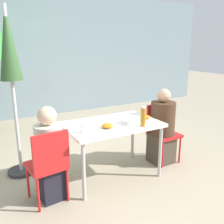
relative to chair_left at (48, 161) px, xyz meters
name	(u,v)px	position (x,y,z in m)	size (l,w,h in m)	color
ground_plane	(112,175)	(0.90, 0.19, -0.51)	(24.00, 24.00, 0.00)	tan
building_facade	(40,55)	(0.90, 3.81, 0.99)	(10.00, 0.20, 3.00)	gray
dining_table	(112,128)	(0.90, 0.19, 0.18)	(1.23, 0.78, 0.76)	white
chair_left	(48,161)	(0.00, 0.00, 0.00)	(0.44, 0.44, 0.87)	red
person_left	(50,156)	(0.04, 0.09, 0.02)	(0.31, 0.31, 1.11)	black
chair_right	(161,128)	(1.82, 0.27, 0.00)	(0.40, 0.40, 0.87)	red
person_right	(162,129)	(1.77, 0.19, 0.02)	(0.36, 0.36, 1.14)	#473D33
closed_umbrella	(10,58)	(-0.17, 0.88, 1.08)	(0.36, 0.36, 2.22)	#333333
plate_0	(107,127)	(0.74, 0.01, 0.27)	(0.26, 0.26, 0.07)	white
plate_1	(146,118)	(1.39, 0.10, 0.27)	(0.21, 0.21, 0.06)	white
bottle	(143,117)	(1.18, -0.12, 0.37)	(0.07, 0.07, 0.25)	#B7751E
drinking_cup	(83,128)	(0.44, 0.04, 0.30)	(0.07, 0.07, 0.10)	white
salad_bowl	(127,121)	(1.08, 0.10, 0.27)	(0.18, 0.18, 0.05)	white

